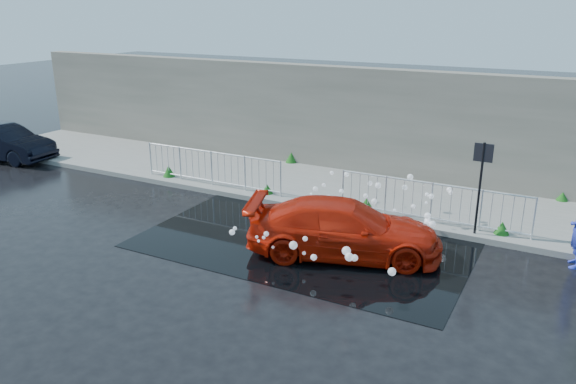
# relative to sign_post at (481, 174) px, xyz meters

# --- Properties ---
(ground) EXTENTS (90.00, 90.00, 0.00)m
(ground) POSITION_rel_sign_post_xyz_m (-4.20, -3.10, -1.72)
(ground) COLOR black
(ground) RESTS_ON ground
(pavement) EXTENTS (30.00, 4.00, 0.15)m
(pavement) POSITION_rel_sign_post_xyz_m (-4.20, 1.90, -1.65)
(pavement) COLOR gray
(pavement) RESTS_ON ground
(curb) EXTENTS (30.00, 0.25, 0.16)m
(curb) POSITION_rel_sign_post_xyz_m (-4.20, -0.10, -1.64)
(curb) COLOR gray
(curb) RESTS_ON ground
(retaining_wall) EXTENTS (30.00, 0.60, 3.50)m
(retaining_wall) POSITION_rel_sign_post_xyz_m (-4.20, 4.10, 0.18)
(retaining_wall) COLOR #646054
(retaining_wall) RESTS_ON pavement
(puddle) EXTENTS (8.00, 5.00, 0.01)m
(puddle) POSITION_rel_sign_post_xyz_m (-3.70, -2.10, -1.72)
(puddle) COLOR black
(puddle) RESTS_ON ground
(sign_post) EXTENTS (0.45, 0.06, 2.50)m
(sign_post) POSITION_rel_sign_post_xyz_m (0.00, 0.00, 0.00)
(sign_post) COLOR black
(sign_post) RESTS_ON ground
(railing_left) EXTENTS (5.05, 0.05, 1.10)m
(railing_left) POSITION_rel_sign_post_xyz_m (-8.20, 0.25, -0.99)
(railing_left) COLOR silver
(railing_left) RESTS_ON pavement
(railing_right) EXTENTS (5.05, 0.05, 1.10)m
(railing_right) POSITION_rel_sign_post_xyz_m (-1.20, 0.25, -0.99)
(railing_right) COLOR silver
(railing_right) RESTS_ON pavement
(weeds) EXTENTS (12.17, 3.93, 0.38)m
(weeds) POSITION_rel_sign_post_xyz_m (-4.63, 1.37, -1.40)
(weeds) COLOR #134813
(weeds) RESTS_ON pavement
(water_spray) EXTENTS (3.68, 5.69, 1.07)m
(water_spray) POSITION_rel_sign_post_xyz_m (-2.24, -1.43, -0.99)
(water_spray) COLOR white
(water_spray) RESTS_ON ground
(red_car) EXTENTS (4.87, 3.19, 1.31)m
(red_car) POSITION_rel_sign_post_xyz_m (-2.56, -2.39, -1.07)
(red_car) COLOR red
(red_car) RESTS_ON ground
(dark_car) EXTENTS (4.12, 1.78, 1.32)m
(dark_car) POSITION_rel_sign_post_xyz_m (-17.21, -0.50, -1.06)
(dark_car) COLOR black
(dark_car) RESTS_ON ground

